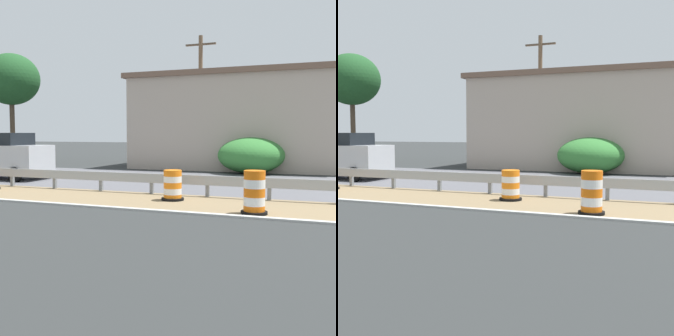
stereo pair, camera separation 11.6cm
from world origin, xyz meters
TOP-DOWN VIEW (x-y plane):
  - traffic_barrel_nearest at (-0.70, 5.97)m, footprint 0.69×0.69m
  - traffic_barrel_close at (0.74, 8.79)m, footprint 0.71×0.71m
  - car_lead_far_lane at (4.02, 18.43)m, footprint 2.20×4.50m
  - roadside_shop_near at (15.64, 9.16)m, footprint 9.35×13.42m
  - utility_pole_near at (12.53, 11.52)m, footprint 0.24×1.80m
  - bush_roadside at (10.87, 8.22)m, footprint 3.48×3.48m
  - tree_roadside at (14.27, 26.70)m, footprint 4.19×4.19m

SIDE VIEW (x-z plane):
  - traffic_barrel_close at x=0.74m, z-range -0.05..0.90m
  - traffic_barrel_nearest at x=-0.70m, z-range -0.05..1.09m
  - bush_roadside at x=10.87m, z-range 0.00..1.89m
  - car_lead_far_lane at x=4.02m, z-range 0.00..2.12m
  - roadside_shop_near at x=15.64m, z-range 0.01..5.62m
  - utility_pole_near at x=12.53m, z-range 0.16..7.86m
  - tree_roadside at x=14.27m, z-range 2.07..10.05m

